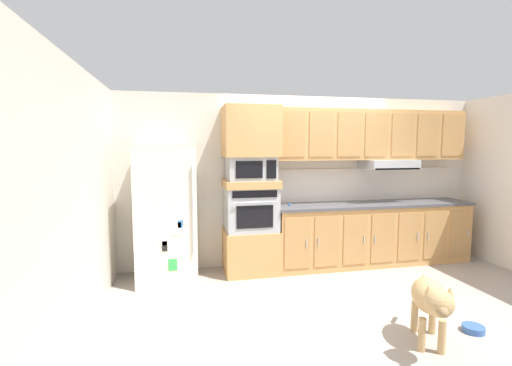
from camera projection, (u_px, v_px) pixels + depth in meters
name	position (u px, v px, depth m)	size (l,w,h in m)	color
ground_plane	(333.00, 286.00, 4.54)	(9.60, 9.60, 0.00)	#9E9389
back_kitchen_wall	(305.00, 180.00, 5.50)	(6.20, 0.12, 2.50)	beige
side_panel_left	(91.00, 194.00, 3.84)	(0.12, 7.10, 2.50)	beige
refrigerator	(166.00, 214.00, 4.69)	(0.76, 0.73, 1.76)	silver
oven_base_cabinet	(251.00, 251.00, 5.05)	(0.74, 0.62, 0.60)	tan
built_in_oven	(251.00, 209.00, 4.99)	(0.70, 0.62, 0.60)	#A8AAAF
appliance_mid_shelf	(251.00, 184.00, 4.96)	(0.74, 0.62, 0.10)	tan
microwave	(251.00, 168.00, 4.93)	(0.64, 0.54, 0.32)	#A8AAAF
appliance_upper_cabinet	(251.00, 132.00, 4.88)	(0.74, 0.62, 0.68)	tan
lower_cabinet_run	(372.00, 234.00, 5.42)	(2.99, 0.63, 0.88)	tan
countertop_slab	(373.00, 204.00, 5.38)	(3.03, 0.64, 0.04)	#4C4C51
backsplash_panel	(364.00, 184.00, 5.63)	(3.03, 0.02, 0.50)	silver
upper_cabinet_with_hood	(372.00, 137.00, 5.40)	(2.99, 0.48, 0.88)	tan
screwdriver	(290.00, 205.00, 5.13)	(0.16, 0.15, 0.03)	blue
dog	(431.00, 299.00, 3.14)	(0.50, 0.86, 0.65)	tan
dog_food_bowl	(473.00, 329.00, 3.43)	(0.20, 0.20, 0.06)	#3359A5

